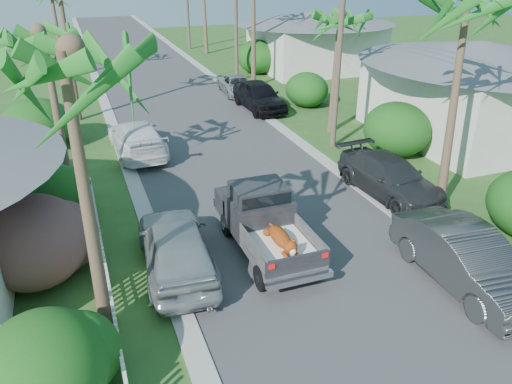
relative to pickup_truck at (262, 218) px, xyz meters
name	(u,v)px	position (x,y,z in m)	size (l,w,h in m)	color
ground	(384,350)	(1.04, -5.53, -1.01)	(120.00, 120.00, 0.00)	#304E1D
road	(171,97)	(1.04, 19.47, -1.00)	(8.00, 100.00, 0.02)	#38383A
curb_left	(105,103)	(-3.26, 19.47, -0.98)	(0.60, 100.00, 0.06)	#A5A39E
curb_right	(233,91)	(5.34, 19.47, -0.98)	(0.60, 100.00, 0.06)	#A5A39E
pickup_truck	(262,218)	(0.00, 0.00, 0.00)	(1.98, 5.12, 2.06)	black
parked_car_rn	(466,260)	(4.64, -4.02, -0.17)	(1.78, 5.09, 1.68)	#2B2E2F
parked_car_rm	(390,178)	(6.04, 1.78, -0.26)	(2.09, 5.14, 1.49)	#282B2D
parked_car_rf	(259,96)	(5.51, 14.77, -0.15)	(2.02, 5.02, 1.71)	black
parked_car_rd	(238,86)	(5.44, 18.72, -0.41)	(1.98, 4.28, 1.19)	#A8AAAF
parked_car_ln	(176,247)	(-2.90, -0.48, -0.16)	(2.00, 4.97, 1.69)	#A7ABAE
parked_car_lf	(137,138)	(-2.56, 9.83, -0.23)	(2.18, 5.37, 1.56)	white
palm_l_a	(62,52)	(-5.16, -2.53, 5.92)	(4.40, 4.40, 8.20)	brown
palm_l_b	(42,33)	(-5.76, 6.47, 5.14)	(4.40, 4.40, 7.40)	brown
palm_r_b	(339,15)	(7.64, 9.47, 4.94)	(4.40, 4.40, 7.20)	brown
shrub_l_a	(44,369)	(-6.46, -4.53, 0.09)	(2.60, 2.86, 2.20)	#144814
shrub_l_b	(33,242)	(-6.76, 0.47, 0.29)	(3.00, 3.30, 2.60)	#AF1954
shrub_l_c	(50,192)	(-6.36, 4.47, -0.01)	(2.40, 2.64, 2.00)	#144814
shrub_l_d	(36,123)	(-6.96, 12.47, 0.19)	(3.20, 3.52, 2.40)	#144814
shrub_r_b	(397,129)	(8.84, 5.47, 0.24)	(3.00, 3.30, 2.50)	#144814
shrub_r_c	(307,90)	(8.54, 14.47, 0.04)	(2.60, 2.86, 2.10)	#144814
shrub_r_d	(258,57)	(9.04, 24.47, 0.29)	(3.20, 3.52, 2.60)	#144814
picket_fence	(104,262)	(-4.96, -0.03, -0.51)	(0.10, 11.00, 1.00)	white
house_right_near	(474,94)	(14.04, 6.47, 1.21)	(8.00, 9.00, 4.80)	silver
house_right_far	(315,42)	(14.04, 24.47, 1.11)	(9.00, 8.00, 4.60)	silver
utility_pole_b	(339,52)	(6.64, 7.47, 3.59)	(1.60, 0.26, 9.00)	brown
utility_pole_c	(236,17)	(6.64, 22.47, 3.59)	(1.60, 0.26, 9.00)	brown
utility_pole_d	(187,0)	(6.64, 37.47, 3.59)	(1.60, 0.26, 9.00)	brown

